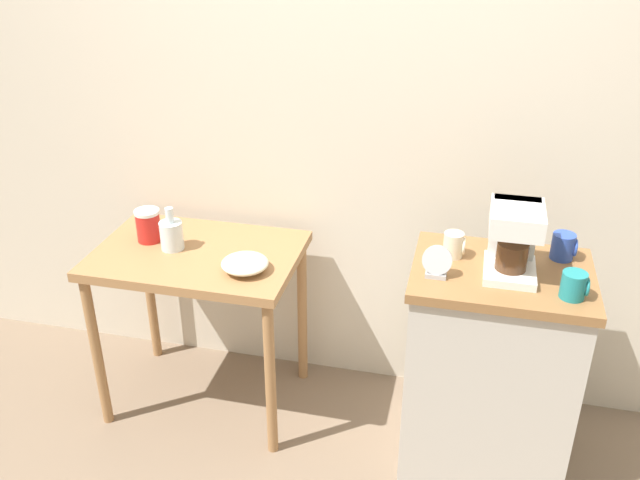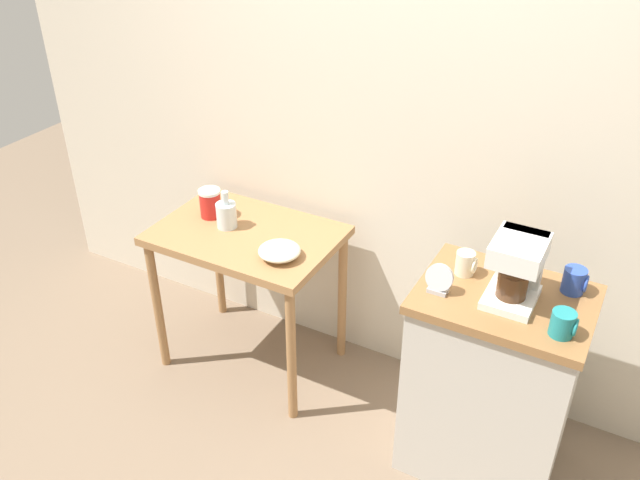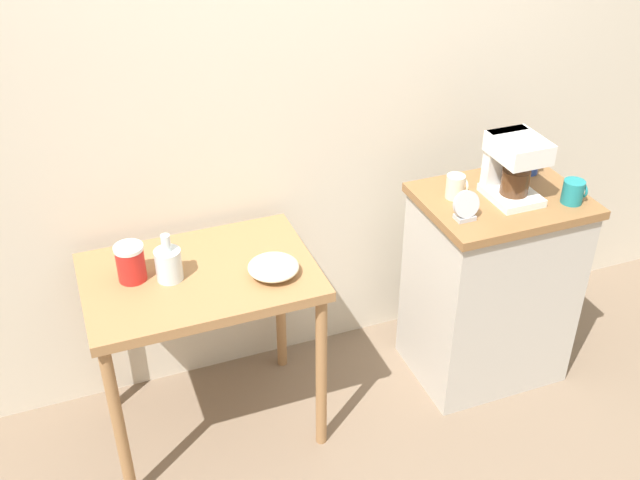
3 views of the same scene
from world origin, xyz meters
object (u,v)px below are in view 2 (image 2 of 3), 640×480
bowl_stoneware (279,251)px  coffee_maker (517,266)px  mug_blue (575,281)px  glass_carafe_vase (226,214)px  canister_enamel (210,203)px  table_clock (439,280)px  mug_dark_teal (563,324)px  mug_small_cream (466,263)px

bowl_stoneware → coffee_maker: 1.02m
mug_blue → coffee_maker: bearing=-142.7°
glass_carafe_vase → canister_enamel: 0.13m
canister_enamel → table_clock: size_ratio=1.19×
bowl_stoneware → canister_enamel: 0.51m
mug_dark_teal → mug_blue: bearing=93.0°
mug_dark_teal → table_clock: table_clock is taller
bowl_stoneware → glass_carafe_vase: bearing=162.8°
mug_dark_teal → table_clock: size_ratio=0.80×
canister_enamel → coffee_maker: (1.47, -0.12, 0.18)m
glass_carafe_vase → mug_blue: mug_blue is taller
mug_small_cream → table_clock: table_clock is taller
bowl_stoneware → coffee_maker: bearing=1.8°
mug_blue → table_clock: table_clock is taller
glass_carafe_vase → mug_small_cream: 1.15m
mug_dark_teal → glass_carafe_vase: bearing=172.3°
mug_small_cream → coffee_maker: bearing=-18.3°
mug_small_cream → mug_dark_teal: size_ratio=1.02×
table_clock → mug_small_cream: bearing=73.0°
mug_small_cream → mug_blue: mug_blue is taller
coffee_maker → table_clock: (-0.25, -0.10, -0.09)m
glass_carafe_vase → mug_small_cream: mug_small_cream is taller
mug_small_cream → bowl_stoneware: bearing=-172.9°
canister_enamel → mug_small_cream: bearing=-2.6°
glass_carafe_vase → table_clock: bearing=-9.1°
coffee_maker → mug_dark_teal: bearing=-32.8°
coffee_maker → mug_blue: 0.26m
glass_carafe_vase → table_clock: size_ratio=1.56×
coffee_maker → canister_enamel: bearing=175.2°
mug_small_cream → mug_blue: (0.39, 0.08, 0.00)m
bowl_stoneware → canister_enamel: (-0.48, 0.16, 0.04)m
coffee_maker → mug_blue: (0.19, 0.15, -0.09)m
canister_enamel → table_clock: table_clock is taller
canister_enamel → bowl_stoneware: bearing=-17.9°
bowl_stoneware → table_clock: size_ratio=1.58×
glass_carafe_vase → canister_enamel: (-0.13, 0.05, 0.00)m
bowl_stoneware → glass_carafe_vase: size_ratio=1.01×
bowl_stoneware → table_clock: (0.74, -0.07, 0.13)m
mug_blue → mug_small_cream: bearing=-168.8°
bowl_stoneware → glass_carafe_vase: (-0.36, 0.11, 0.03)m
glass_carafe_vase → coffee_maker: 1.36m
glass_carafe_vase → mug_small_cream: (1.14, -0.01, 0.10)m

